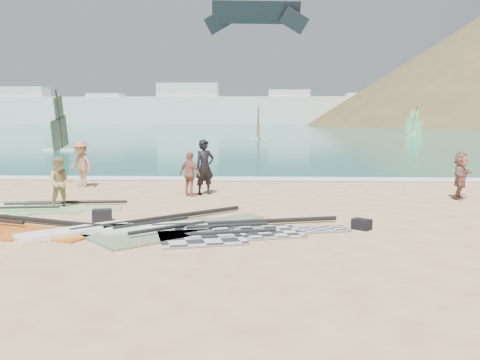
{
  "coord_description": "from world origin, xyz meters",
  "views": [
    {
      "loc": [
        1.97,
        -10.59,
        2.79
      ],
      "look_at": [
        1.38,
        4.0,
        1.0
      ],
      "focal_mm": 40.0,
      "sensor_mm": 36.0,
      "label": 1
    }
  ],
  "objects_px": {
    "beachgoer_back": "(190,174)",
    "rig_grey": "(207,230)",
    "gear_bag_near": "(102,216)",
    "person_wetsuit": "(205,167)",
    "beachgoer_left": "(61,183)",
    "beachgoer_right": "(461,176)",
    "gear_bag_far": "(362,224)",
    "rig_green": "(20,207)",
    "rig_orange": "(133,229)",
    "beachgoer_mid": "(81,164)"
  },
  "relations": [
    {
      "from": "beachgoer_back",
      "to": "rig_grey",
      "type": "bearing_deg",
      "value": 137.18
    },
    {
      "from": "gear_bag_near",
      "to": "person_wetsuit",
      "type": "bearing_deg",
      "value": 65.62
    },
    {
      "from": "beachgoer_left",
      "to": "beachgoer_right",
      "type": "xyz_separation_m",
      "value": [
        12.54,
        2.34,
        0.01
      ]
    },
    {
      "from": "gear_bag_far",
      "to": "beachgoer_left",
      "type": "distance_m",
      "value": 8.8
    },
    {
      "from": "gear_bag_near",
      "to": "beachgoer_right",
      "type": "distance_m",
      "value": 11.57
    },
    {
      "from": "rig_green",
      "to": "rig_orange",
      "type": "relative_size",
      "value": 0.93
    },
    {
      "from": "beachgoer_back",
      "to": "person_wetsuit",
      "type": "bearing_deg",
      "value": -96.8
    },
    {
      "from": "beachgoer_right",
      "to": "rig_grey",
      "type": "bearing_deg",
      "value": 154.68
    },
    {
      "from": "rig_grey",
      "to": "rig_green",
      "type": "distance_m",
      "value": 6.63
    },
    {
      "from": "rig_orange",
      "to": "beachgoer_back",
      "type": "bearing_deg",
      "value": 42.07
    },
    {
      "from": "beachgoer_back",
      "to": "beachgoer_left",
      "type": "bearing_deg",
      "value": 71.13
    },
    {
      "from": "gear_bag_far",
      "to": "beachgoer_back",
      "type": "distance_m",
      "value": 7.07
    },
    {
      "from": "gear_bag_near",
      "to": "beachgoer_back",
      "type": "xyz_separation_m",
      "value": [
        1.75,
        4.36,
        0.61
      ]
    },
    {
      "from": "gear_bag_near",
      "to": "beachgoer_back",
      "type": "distance_m",
      "value": 4.73
    },
    {
      "from": "rig_grey",
      "to": "beachgoer_mid",
      "type": "distance_m",
      "value": 9.65
    },
    {
      "from": "beachgoer_left",
      "to": "rig_orange",
      "type": "bearing_deg",
      "value": -66.94
    },
    {
      "from": "rig_grey",
      "to": "beachgoer_right",
      "type": "distance_m",
      "value": 9.55
    },
    {
      "from": "beachgoer_right",
      "to": "gear_bag_near",
      "type": "bearing_deg",
      "value": 141.7
    },
    {
      "from": "gear_bag_far",
      "to": "beachgoer_back",
      "type": "bearing_deg",
      "value": 133.92
    },
    {
      "from": "rig_orange",
      "to": "gear_bag_near",
      "type": "height_order",
      "value": "gear_bag_near"
    },
    {
      "from": "rig_green",
      "to": "beachgoer_mid",
      "type": "xyz_separation_m",
      "value": [
        0.24,
        4.78,
        0.86
      ]
    },
    {
      "from": "person_wetsuit",
      "to": "beachgoer_mid",
      "type": "xyz_separation_m",
      "value": [
        -4.98,
        1.74,
        -0.05
      ]
    },
    {
      "from": "rig_green",
      "to": "beachgoer_back",
      "type": "xyz_separation_m",
      "value": [
        4.77,
        2.55,
        0.72
      ]
    },
    {
      "from": "rig_green",
      "to": "beachgoer_left",
      "type": "relative_size",
      "value": 3.4
    },
    {
      "from": "gear_bag_far",
      "to": "gear_bag_near",
      "type": "bearing_deg",
      "value": 173.81
    },
    {
      "from": "beachgoer_mid",
      "to": "beachgoer_back",
      "type": "bearing_deg",
      "value": 7.95
    },
    {
      "from": "gear_bag_far",
      "to": "person_wetsuit",
      "type": "height_order",
      "value": "person_wetsuit"
    },
    {
      "from": "person_wetsuit",
      "to": "beachgoer_back",
      "type": "height_order",
      "value": "person_wetsuit"
    },
    {
      "from": "rig_green",
      "to": "beachgoer_back",
      "type": "bearing_deg",
      "value": 20.09
    },
    {
      "from": "rig_orange",
      "to": "beachgoer_left",
      "type": "xyz_separation_m",
      "value": [
        -2.84,
        2.95,
        0.73
      ]
    },
    {
      "from": "person_wetsuit",
      "to": "beachgoer_right",
      "type": "bearing_deg",
      "value": -36.91
    },
    {
      "from": "beachgoer_mid",
      "to": "rig_green",
      "type": "bearing_deg",
      "value": -58.71
    },
    {
      "from": "beachgoer_back",
      "to": "beachgoer_right",
      "type": "xyz_separation_m",
      "value": [
        9.02,
        -0.18,
        0.02
      ]
    },
    {
      "from": "rig_grey",
      "to": "beachgoer_left",
      "type": "distance_m",
      "value": 5.59
    },
    {
      "from": "rig_orange",
      "to": "beachgoer_back",
      "type": "xyz_separation_m",
      "value": [
        0.67,
        5.47,
        0.72
      ]
    },
    {
      "from": "rig_grey",
      "to": "beachgoer_mid",
      "type": "bearing_deg",
      "value": 111.11
    },
    {
      "from": "rig_grey",
      "to": "rig_orange",
      "type": "xyz_separation_m",
      "value": [
        -1.82,
        0.06,
        0.0
      ]
    },
    {
      "from": "rig_green",
      "to": "gear_bag_far",
      "type": "xyz_separation_m",
      "value": [
        9.66,
        -2.53,
        0.08
      ]
    },
    {
      "from": "rig_grey",
      "to": "person_wetsuit",
      "type": "distance_m",
      "value": 6.13
    },
    {
      "from": "rig_grey",
      "to": "gear_bag_near",
      "type": "relative_size",
      "value": 12.09
    },
    {
      "from": "beachgoer_mid",
      "to": "beachgoer_back",
      "type": "height_order",
      "value": "beachgoer_mid"
    },
    {
      "from": "beachgoer_right",
      "to": "gear_bag_far",
      "type": "bearing_deg",
      "value": 170.32
    },
    {
      "from": "rig_grey",
      "to": "beachgoer_right",
      "type": "xyz_separation_m",
      "value": [
        7.87,
        5.35,
        0.73
      ]
    },
    {
      "from": "beachgoer_left",
      "to": "beachgoer_back",
      "type": "relative_size",
      "value": 1.01
    },
    {
      "from": "beachgoer_back",
      "to": "rig_green",
      "type": "bearing_deg",
      "value": 63.55
    },
    {
      "from": "person_wetsuit",
      "to": "rig_grey",
      "type": "bearing_deg",
      "value": -115.81
    },
    {
      "from": "rig_grey",
      "to": "beachgoer_back",
      "type": "height_order",
      "value": "beachgoer_back"
    },
    {
      "from": "rig_green",
      "to": "gear_bag_near",
      "type": "distance_m",
      "value": 3.53
    },
    {
      "from": "beachgoer_back",
      "to": "gear_bag_far",
      "type": "bearing_deg",
      "value": 169.38
    },
    {
      "from": "gear_bag_near",
      "to": "gear_bag_far",
      "type": "height_order",
      "value": "gear_bag_near"
    }
  ]
}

